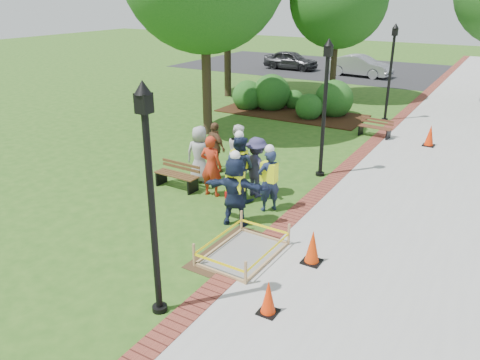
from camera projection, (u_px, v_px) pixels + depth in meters
The scene contains 30 objects.
ground at pixel (198, 229), 11.68m from camera, with size 100.00×100.00×0.00m, color #285116.
sidewalk at pixel (465, 151), 17.30m from camera, with size 6.00×60.00×0.02m, color #9E9E99.
brick_edging at pixel (378, 138), 18.83m from camera, with size 0.50×60.00×0.03m, color maroon.
mulch_bed at pixel (291, 113), 22.66m from camera, with size 7.00×3.00×0.05m, color #381E0F.
parking_lot at pixel (418, 75), 33.23m from camera, with size 36.00×12.00×0.01m, color black.
wet_concrete_pad at pixel (243, 246), 10.42m from camera, with size 1.77×2.35×0.55m.
bench_near at pixel (177, 180), 14.01m from camera, with size 1.43×0.53×0.76m.
bench_far at pixel (375, 131), 18.97m from camera, with size 1.37×0.59×0.72m.
cone_front at pixel (268, 298), 8.48m from camera, with size 0.36×0.36×0.70m.
cone_back at pixel (312, 248), 10.06m from camera, with size 0.40×0.40×0.80m.
cone_far at pixel (430, 136), 17.75m from camera, with size 0.42×0.42×0.84m.
toolbox at pixel (233, 196), 13.30m from camera, with size 0.41×0.23×0.21m, color #9C0C0C.
lamp_near at pixel (150, 188), 7.76m from camera, with size 0.28×0.28×4.26m.
lamp_mid at pixel (325, 99), 14.15m from camera, with size 0.28×0.28×4.26m.
lamp_far at pixel (391, 66), 20.53m from camera, with size 0.28×0.28×4.26m.
shrub_a at pixel (248, 109), 23.65m from camera, with size 1.54×1.54×1.54m, color #144616.
shrub_b at pixel (271, 109), 23.60m from camera, with size 1.87×1.87×1.87m, color #144616.
shrub_c at pixel (308, 119), 21.80m from camera, with size 1.25×1.25×1.25m, color #144616.
shrub_d at pixel (333, 115), 22.38m from camera, with size 1.82×1.82×1.82m, color #144616.
shrub_e at pixel (294, 108), 23.73m from camera, with size 1.00×1.00×1.00m, color #144616.
casual_person_a at pixel (200, 154), 14.28m from camera, with size 0.64×0.50×1.76m.
casual_person_b at pixel (211, 166), 13.28m from camera, with size 0.61×0.43×1.79m.
casual_person_c at pixel (239, 152), 14.59m from camera, with size 0.65×0.63×1.73m.
casual_person_d at pixel (215, 148), 15.08m from camera, with size 0.61×0.50×1.65m.
casual_person_e at pixel (257, 167), 13.25m from camera, with size 0.64×0.52×1.75m.
hivis_worker_a at pixel (235, 189), 11.58m from camera, with size 0.65×0.51×1.96m.
hivis_worker_b at pixel (269, 178), 12.35m from camera, with size 0.61×0.65×1.86m.
hivis_worker_c at pixel (239, 166), 12.98m from camera, with size 0.62×0.41×2.03m.
parked_car_a at pixel (291, 69), 35.52m from camera, with size 4.65×2.02×1.52m, color #292A2C.
parked_car_b at pixel (359, 76), 32.65m from camera, with size 4.78×2.08×1.56m, color gray.
Camera 1 is at (6.17, -8.40, 5.50)m, focal length 35.00 mm.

